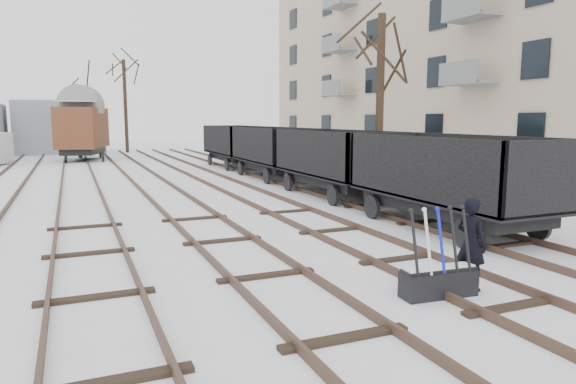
% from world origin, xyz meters
% --- Properties ---
extents(ground, '(120.00, 120.00, 0.00)m').
position_xyz_m(ground, '(0.00, 0.00, 0.00)').
color(ground, white).
rests_on(ground, ground).
extents(tracks, '(13.90, 52.00, 0.16)m').
position_xyz_m(tracks, '(-0.00, 13.67, 0.07)').
color(tracks, black).
rests_on(tracks, ground).
extents(apartment_block, '(10.12, 45.00, 16.10)m').
position_xyz_m(apartment_block, '(19.95, 14.00, 8.05)').
color(apartment_block, '#BAA78F').
rests_on(apartment_block, ground).
extents(shed_right, '(7.00, 6.00, 4.50)m').
position_xyz_m(shed_right, '(-4.00, 40.00, 2.25)').
color(shed_right, gray).
rests_on(shed_right, ground).
extents(ground_frame, '(1.33, 0.51, 1.49)m').
position_xyz_m(ground_frame, '(2.28, -2.10, 0.28)').
color(ground_frame, black).
rests_on(ground_frame, ground).
extents(worker, '(0.47, 0.65, 1.63)m').
position_xyz_m(worker, '(3.03, -2.00, 0.81)').
color(worker, black).
rests_on(worker, ground).
extents(freight_wagon_a, '(2.45, 6.13, 2.50)m').
position_xyz_m(freight_wagon_a, '(6.00, 2.13, 0.96)').
color(freight_wagon_a, black).
rests_on(freight_wagon_a, ground).
extents(freight_wagon_b, '(2.45, 6.13, 2.50)m').
position_xyz_m(freight_wagon_b, '(6.00, 8.53, 0.96)').
color(freight_wagon_b, black).
rests_on(freight_wagon_b, ground).
extents(freight_wagon_c, '(2.45, 6.13, 2.50)m').
position_xyz_m(freight_wagon_c, '(6.00, 14.93, 0.96)').
color(freight_wagon_c, black).
rests_on(freight_wagon_c, ground).
extents(freight_wagon_d, '(2.45, 6.13, 2.50)m').
position_xyz_m(freight_wagon_d, '(6.00, 21.33, 0.96)').
color(freight_wagon_d, black).
rests_on(freight_wagon_d, ground).
extents(box_van_wagon, '(4.08, 5.89, 4.09)m').
position_xyz_m(box_van_wagon, '(-2.42, 30.46, 2.38)').
color(box_van_wagon, black).
rests_on(box_van_wagon, ground).
extents(tree_near, '(0.30, 0.30, 6.71)m').
position_xyz_m(tree_near, '(7.40, 7.71, 3.36)').
color(tree_near, black).
rests_on(tree_near, ground).
extents(tree_far_left, '(0.30, 0.30, 5.48)m').
position_xyz_m(tree_far_left, '(-2.63, 33.08, 2.74)').
color(tree_far_left, black).
rests_on(tree_far_left, ground).
extents(tree_far_right, '(0.30, 0.30, 7.94)m').
position_xyz_m(tree_far_right, '(1.30, 38.09, 3.97)').
color(tree_far_right, black).
rests_on(tree_far_right, ground).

